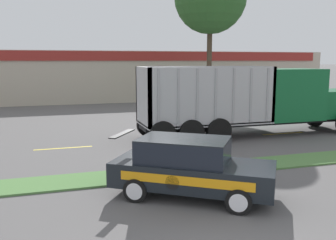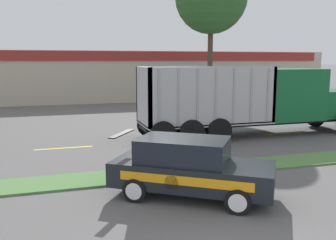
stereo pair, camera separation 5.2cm
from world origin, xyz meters
name	(u,v)px [view 1 (the left image)]	position (x,y,z in m)	size (l,w,h in m)	color
grass_verge	(143,175)	(0.00, 6.67, 0.03)	(120.00, 1.49, 0.06)	#517F42
centre_line_4	(63,148)	(-2.30, 11.41, 0.00)	(2.40, 0.14, 0.01)	yellow
centre_line_5	(183,140)	(3.10, 11.41, 0.00)	(2.40, 0.14, 0.01)	yellow
centre_line_6	(283,133)	(8.50, 11.41, 0.00)	(2.40, 0.14, 0.01)	yellow
dump_truck_mid	(271,101)	(7.77, 11.51, 1.67)	(11.56, 2.65, 3.40)	black
rally_car	(190,167)	(0.78, 4.48, 0.83)	(4.51, 3.85, 1.64)	black
store_building_backdrop	(121,74)	(4.23, 33.58, 2.26)	(39.06, 12.10, 4.51)	#BCB29E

